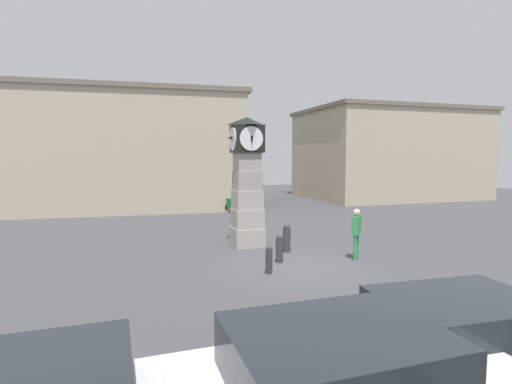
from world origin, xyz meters
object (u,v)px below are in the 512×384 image
car_by_building (471,340)px  car_far_lot (222,198)px  bollard_far_row (269,259)px  clock_tower (247,183)px  bollard_near_tower (287,238)px  bollard_mid_row (279,248)px  pedestrian_by_cars (346,189)px  pedestrian_near_bench (356,230)px

car_by_building → car_far_lot: size_ratio=0.97×
bollard_far_row → car_by_building: bearing=-82.7°
clock_tower → car_by_building: clock_tower is taller
clock_tower → bollard_near_tower: 2.71m
clock_tower → car_far_lot: bearing=81.5°
bollard_mid_row → car_far_lot: car_far_lot is taller
bollard_far_row → pedestrian_by_cars: bearing=52.8°
car_far_lot → pedestrian_near_bench: pedestrian_near_bench is taller
bollard_mid_row → pedestrian_by_cars: size_ratio=0.56×
clock_tower → bollard_near_tower: size_ratio=4.82×
clock_tower → bollard_near_tower: clock_tower is taller
bollard_mid_row → bollard_far_row: bollard_mid_row is taller
bollard_mid_row → car_by_building: car_by_building is taller
pedestrian_near_bench → clock_tower: bearing=132.5°
car_by_building → pedestrian_near_bench: size_ratio=2.50×
pedestrian_near_bench → pedestrian_by_cars: 18.77m
bollard_far_row → car_far_lot: car_far_lot is taller
clock_tower → car_far_lot: size_ratio=1.11×
car_far_lot → pedestrian_by_cars: 10.68m
bollard_far_row → pedestrian_by_cars: 21.22m
clock_tower → bollard_mid_row: bearing=-83.9°
clock_tower → bollard_far_row: clock_tower is taller
bollard_near_tower → pedestrian_by_cars: pedestrian_by_cars is taller
pedestrian_near_bench → car_far_lot: bearing=94.7°
clock_tower → pedestrian_near_bench: clock_tower is taller
clock_tower → car_by_building: 10.68m
bollard_near_tower → bollard_far_row: size_ratio=1.24×
bollard_far_row → clock_tower: bearing=82.8°
bollard_near_tower → pedestrian_by_cars: (11.22, 14.49, 0.45)m
bollard_mid_row → car_by_building: size_ratio=0.22×
car_by_building → pedestrian_by_cars: bearing=63.1°
clock_tower → pedestrian_near_bench: (2.97, -3.24, -1.52)m
bollard_near_tower → car_far_lot: 13.09m
clock_tower → pedestrian_by_cars: 18.01m
car_by_building → pedestrian_near_bench: 7.74m
bollard_near_tower → bollard_mid_row: size_ratio=1.11×
clock_tower → bollard_far_row: bearing=-97.2°
car_far_lot → bollard_near_tower: bearing=-92.8°
bollard_mid_row → car_by_building: 7.77m
car_by_building → bollard_mid_row: bearing=90.5°
bollard_near_tower → bollard_mid_row: (-0.81, -1.31, -0.05)m
car_by_building → pedestrian_near_bench: (2.60, 7.29, 0.27)m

